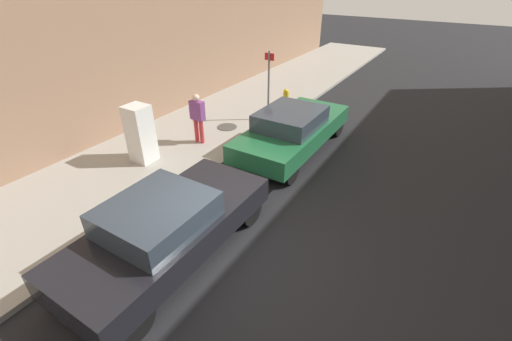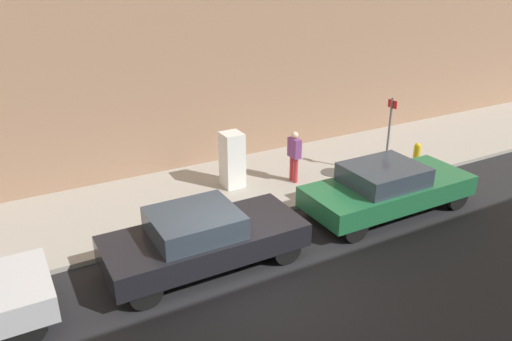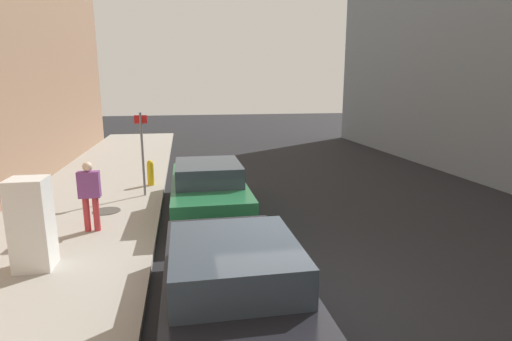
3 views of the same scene
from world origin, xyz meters
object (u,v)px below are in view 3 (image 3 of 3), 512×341
object	(u,v)px
pedestrian_walking_far	(90,192)
parked_sedan_green	(208,186)
fire_hydrant	(150,172)
parked_sedan_dark	(233,284)
discarded_refrigerator	(32,224)
street_sign_post	(142,150)

from	to	relation	value
pedestrian_walking_far	parked_sedan_green	bearing A→B (deg)	-16.32
fire_hydrant	parked_sedan_dark	world-z (taller)	parked_sedan_dark
parked_sedan_dark	parked_sedan_green	size ratio (longest dim) A/B	0.94
pedestrian_walking_far	parked_sedan_dark	size ratio (longest dim) A/B	0.36
parked_sedan_dark	parked_sedan_green	xyz separation A→B (m)	(-0.00, 5.40, 0.01)
discarded_refrigerator	parked_sedan_green	bearing A→B (deg)	42.40
fire_hydrant	parked_sedan_dark	xyz separation A→B (m)	(1.71, -8.25, 0.17)
street_sign_post	parked_sedan_green	xyz separation A→B (m)	(1.80, -1.61, -0.78)
street_sign_post	fire_hydrant	world-z (taller)	street_sign_post
fire_hydrant	pedestrian_walking_far	bearing A→B (deg)	-103.66
discarded_refrigerator	parked_sedan_green	size ratio (longest dim) A/B	0.35
discarded_refrigerator	street_sign_post	bearing A→B (deg)	71.93
fire_hydrant	parked_sedan_green	world-z (taller)	parked_sedan_green
fire_hydrant	parked_sedan_dark	size ratio (longest dim) A/B	0.19
pedestrian_walking_far	fire_hydrant	bearing A→B (deg)	35.27
street_sign_post	pedestrian_walking_far	distance (m)	3.04
fire_hydrant	parked_sedan_dark	bearing A→B (deg)	-78.30
discarded_refrigerator	parked_sedan_dark	bearing A→B (deg)	-35.69
fire_hydrant	pedestrian_walking_far	xyz separation A→B (m)	(-0.99, -4.09, 0.48)
fire_hydrant	pedestrian_walking_far	distance (m)	4.24
discarded_refrigerator	pedestrian_walking_far	bearing A→B (deg)	71.08
pedestrian_walking_far	parked_sedan_dark	bearing A→B (deg)	-98.04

